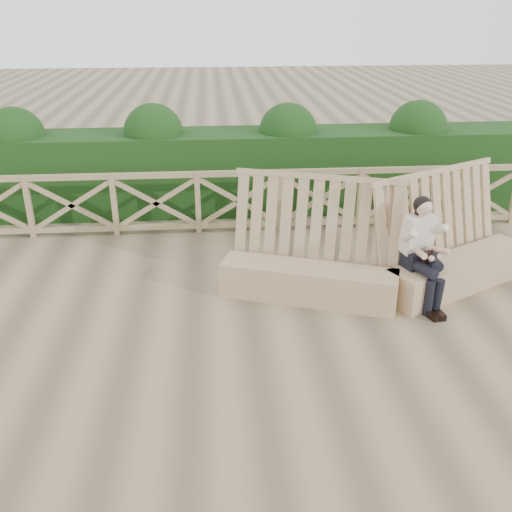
{
  "coord_description": "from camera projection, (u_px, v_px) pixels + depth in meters",
  "views": [
    {
      "loc": [
        -0.46,
        -5.93,
        3.78
      ],
      "look_at": [
        0.05,
        0.4,
        0.9
      ],
      "focal_mm": 40.0,
      "sensor_mm": 36.0,
      "label": 1
    }
  ],
  "objects": [
    {
      "name": "guardrail",
      "position": [
        239.0,
        201.0,
        9.93
      ],
      "size": [
        10.1,
        0.09,
        1.1
      ],
      "color": "#8F7953",
      "rests_on": "ground"
    },
    {
      "name": "woman",
      "position": [
        422.0,
        248.0,
        7.47
      ],
      "size": [
        0.53,
        0.92,
        1.47
      ],
      "rotation": [
        0.0,
        0.0,
        0.32
      ],
      "color": "black",
      "rests_on": "ground"
    },
    {
      "name": "hedge",
      "position": [
        235.0,
        171.0,
        10.94
      ],
      "size": [
        12.0,
        1.2,
        1.5
      ],
      "primitive_type": "cube",
      "color": "black",
      "rests_on": "ground"
    },
    {
      "name": "ground",
      "position": [
        254.0,
        336.0,
        6.98
      ],
      "size": [
        60.0,
        60.0,
        0.0
      ],
      "primitive_type": "plane",
      "color": "brown",
      "rests_on": "ground"
    },
    {
      "name": "bench",
      "position": [
        384.0,
        264.0,
        7.91
      ],
      "size": [
        4.54,
        1.77,
        1.62
      ],
      "rotation": [
        0.0,
        0.0,
        0.1
      ],
      "color": "#9F825A",
      "rests_on": "ground"
    }
  ]
}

